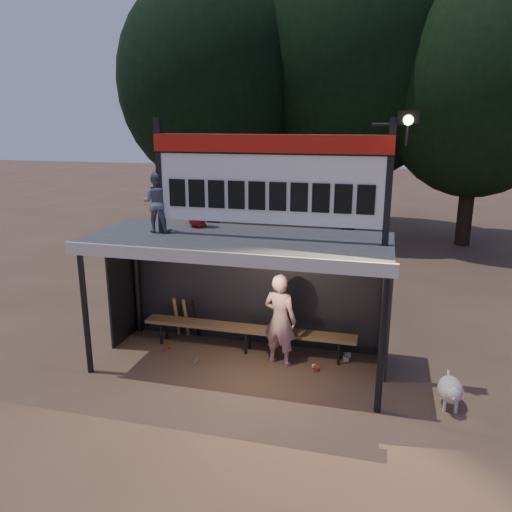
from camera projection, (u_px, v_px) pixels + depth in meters
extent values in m
plane|color=brown|center=(239.00, 364.00, 8.83)|extent=(80.00, 80.00, 0.00)
imported|color=white|center=(280.00, 320.00, 8.66)|extent=(0.69, 0.54, 1.66)
imported|color=slate|center=(157.00, 202.00, 8.46)|extent=(0.54, 0.45, 1.03)
imported|color=#A61919|center=(197.00, 201.00, 8.89)|extent=(0.55, 0.53, 0.95)
cube|color=#3C3D3F|center=(238.00, 240.00, 8.24)|extent=(5.00, 2.00, 0.12)
cube|color=silver|center=(218.00, 258.00, 7.30)|extent=(5.10, 0.06, 0.20)
cylinder|color=black|center=(85.00, 312.00, 8.29)|extent=(0.10, 0.10, 2.20)
cylinder|color=black|center=(382.00, 343.00, 7.12)|extent=(0.10, 0.10, 2.20)
cylinder|color=black|center=(137.00, 280.00, 9.97)|extent=(0.10, 0.10, 2.20)
cylinder|color=black|center=(384.00, 301.00, 8.80)|extent=(0.10, 0.10, 2.20)
cube|color=black|center=(254.00, 288.00, 9.48)|extent=(5.00, 0.04, 2.20)
cube|color=black|center=(122.00, 285.00, 9.62)|extent=(0.04, 1.00, 2.20)
cube|color=black|center=(389.00, 309.00, 8.40)|extent=(0.04, 1.00, 2.20)
cylinder|color=black|center=(254.00, 234.00, 9.20)|extent=(5.00, 0.06, 0.06)
cube|color=black|center=(160.00, 177.00, 8.31)|extent=(0.10, 0.10, 1.90)
cube|color=black|center=(389.00, 183.00, 7.41)|extent=(0.10, 0.10, 1.90)
cube|color=white|center=(268.00, 180.00, 7.86)|extent=(3.80, 0.08, 1.40)
cube|color=#B7190D|center=(267.00, 144.00, 7.66)|extent=(3.80, 0.04, 0.28)
cube|color=black|center=(267.00, 154.00, 7.70)|extent=(3.80, 0.02, 0.03)
cube|color=black|center=(177.00, 193.00, 8.25)|extent=(0.27, 0.03, 0.45)
cube|color=black|center=(197.00, 193.00, 8.16)|extent=(0.27, 0.03, 0.45)
cube|color=black|center=(216.00, 194.00, 8.08)|extent=(0.27, 0.03, 0.45)
cube|color=black|center=(236.00, 195.00, 8.00)|extent=(0.27, 0.03, 0.45)
cube|color=black|center=(257.00, 196.00, 7.92)|extent=(0.27, 0.03, 0.45)
cube|color=black|center=(278.00, 196.00, 7.83)|extent=(0.27, 0.03, 0.45)
cube|color=black|center=(299.00, 197.00, 7.75)|extent=(0.27, 0.03, 0.45)
cube|color=black|center=(321.00, 198.00, 7.67)|extent=(0.27, 0.03, 0.45)
cube|color=black|center=(343.00, 199.00, 7.58)|extent=(0.27, 0.03, 0.45)
cube|color=black|center=(366.00, 200.00, 7.50)|extent=(0.27, 0.03, 0.45)
cylinder|color=black|center=(390.00, 124.00, 7.20)|extent=(0.50, 0.04, 0.04)
cylinder|color=black|center=(407.00, 135.00, 7.17)|extent=(0.04, 0.04, 0.30)
cube|color=black|center=(408.00, 117.00, 7.06)|extent=(0.30, 0.22, 0.18)
sphere|color=#FFD88C|center=(408.00, 120.00, 6.99)|extent=(0.14, 0.14, 0.14)
cube|color=olive|center=(248.00, 329.00, 9.23)|extent=(4.00, 0.35, 0.06)
cylinder|color=black|center=(161.00, 333.00, 9.59)|extent=(0.05, 0.05, 0.45)
cylinder|color=black|center=(166.00, 328.00, 9.81)|extent=(0.05, 0.05, 0.45)
cylinder|color=black|center=(246.00, 343.00, 9.17)|extent=(0.05, 0.05, 0.45)
cylinder|color=black|center=(249.00, 337.00, 9.40)|extent=(0.05, 0.05, 0.45)
cylinder|color=black|center=(339.00, 353.00, 8.76)|extent=(0.05, 0.05, 0.45)
cylinder|color=black|center=(340.00, 347.00, 8.98)|extent=(0.05, 0.05, 0.45)
cylinder|color=black|center=(212.00, 185.00, 18.66)|extent=(0.50, 0.50, 3.74)
ellipsoid|color=black|center=(210.00, 82.00, 17.71)|extent=(6.46, 6.46, 7.48)
cylinder|color=black|center=(351.00, 178.00, 18.79)|extent=(0.50, 0.50, 4.18)
ellipsoid|color=black|center=(356.00, 63.00, 17.72)|extent=(7.22, 7.22, 8.36)
cylinder|color=black|center=(467.00, 194.00, 16.96)|extent=(0.50, 0.50, 3.52)
ellipsoid|color=black|center=(479.00, 88.00, 16.07)|extent=(6.08, 6.08, 7.04)
ellipsoid|color=beige|center=(450.00, 389.00, 7.49)|extent=(0.36, 0.58, 0.36)
sphere|color=silver|center=(453.00, 394.00, 7.20)|extent=(0.22, 0.22, 0.22)
cone|color=beige|center=(454.00, 398.00, 7.11)|extent=(0.10, 0.10, 0.10)
cone|color=beige|center=(450.00, 388.00, 7.17)|extent=(0.06, 0.06, 0.07)
cone|color=beige|center=(457.00, 388.00, 7.14)|extent=(0.06, 0.06, 0.07)
cylinder|color=beige|center=(444.00, 406.00, 7.38)|extent=(0.05, 0.05, 0.18)
cylinder|color=beige|center=(456.00, 407.00, 7.34)|extent=(0.05, 0.05, 0.18)
cylinder|color=white|center=(442.00, 393.00, 7.72)|extent=(0.05, 0.05, 0.18)
cylinder|color=beige|center=(453.00, 395.00, 7.68)|extent=(0.05, 0.05, 0.18)
cylinder|color=beige|center=(448.00, 376.00, 7.75)|extent=(0.04, 0.16, 0.14)
cylinder|color=olive|center=(177.00, 317.00, 9.86)|extent=(0.07, 0.27, 0.84)
cylinder|color=#8D6442|center=(186.00, 318.00, 9.81)|extent=(0.07, 0.30, 0.83)
cylinder|color=black|center=(195.00, 318.00, 9.76)|extent=(0.07, 0.33, 0.83)
cube|color=#B4311F|center=(316.00, 369.00, 8.59)|extent=(0.09, 0.11, 0.08)
cylinder|color=#B5B5BA|center=(196.00, 361.00, 8.88)|extent=(0.08, 0.13, 0.07)
cube|color=silver|center=(348.00, 355.00, 9.10)|extent=(0.12, 0.10, 0.08)
cylinder|color=red|center=(166.00, 348.00, 9.38)|extent=(0.08, 0.13, 0.07)
cube|color=#B4B4B9|center=(346.00, 359.00, 8.96)|extent=(0.11, 0.12, 0.08)
cylinder|color=silver|center=(316.00, 367.00, 8.67)|extent=(0.14, 0.12, 0.07)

